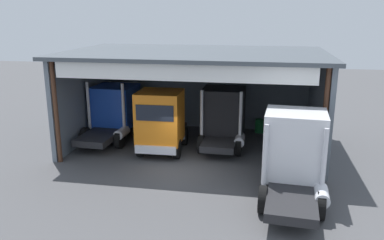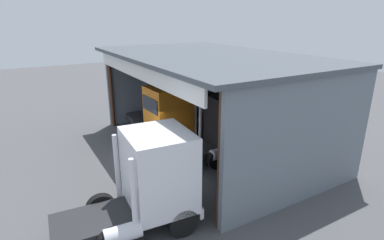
{
  "view_description": "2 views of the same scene",
  "coord_description": "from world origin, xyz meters",
  "px_view_note": "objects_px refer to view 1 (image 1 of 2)",
  "views": [
    {
      "loc": [
        3.77,
        -17.81,
        7.61
      ],
      "look_at": [
        0.0,
        2.84,
        1.87
      ],
      "focal_mm": 36.87,
      "sensor_mm": 36.0,
      "label": 1
    },
    {
      "loc": [
        14.46,
        -5.61,
        7.47
      ],
      "look_at": [
        0.0,
        2.84,
        1.87
      ],
      "focal_mm": 28.93,
      "sensor_mm": 36.0,
      "label": 2
    }
  ],
  "objects_px": {
    "truck_blue_center_bay": "(114,111)",
    "truck_white_center_left_bay": "(294,155)",
    "truck_orange_yard_outside": "(161,121)",
    "tool_cart": "(274,126)",
    "truck_black_right_bay": "(223,117)",
    "oil_drum": "(260,126)"
  },
  "relations": [
    {
      "from": "tool_cart",
      "to": "truck_white_center_left_bay",
      "type": "bearing_deg",
      "value": -86.23
    },
    {
      "from": "truck_orange_yard_outside",
      "to": "truck_white_center_left_bay",
      "type": "xyz_separation_m",
      "value": [
        6.85,
        -4.33,
        0.04
      ]
    },
    {
      "from": "truck_white_center_left_bay",
      "to": "tool_cart",
      "type": "distance_m",
      "value": 9.29
    },
    {
      "from": "truck_blue_center_bay",
      "to": "tool_cart",
      "type": "xyz_separation_m",
      "value": [
        9.82,
        2.72,
        -1.22
      ]
    },
    {
      "from": "truck_orange_yard_outside",
      "to": "truck_blue_center_bay",
      "type": "bearing_deg",
      "value": -32.24
    },
    {
      "from": "truck_black_right_bay",
      "to": "oil_drum",
      "type": "height_order",
      "value": "truck_black_right_bay"
    },
    {
      "from": "truck_orange_yard_outside",
      "to": "truck_white_center_left_bay",
      "type": "bearing_deg",
      "value": 146.19
    },
    {
      "from": "truck_blue_center_bay",
      "to": "tool_cart",
      "type": "distance_m",
      "value": 10.26
    },
    {
      "from": "truck_orange_yard_outside",
      "to": "truck_white_center_left_bay",
      "type": "height_order",
      "value": "truck_white_center_left_bay"
    },
    {
      "from": "truck_white_center_left_bay",
      "to": "truck_black_right_bay",
      "type": "bearing_deg",
      "value": 124.72
    },
    {
      "from": "truck_orange_yard_outside",
      "to": "oil_drum",
      "type": "distance_m",
      "value": 7.41
    },
    {
      "from": "truck_blue_center_bay",
      "to": "truck_white_center_left_bay",
      "type": "xyz_separation_m",
      "value": [
        10.42,
        -6.45,
        0.18
      ]
    },
    {
      "from": "truck_orange_yard_outside",
      "to": "truck_black_right_bay",
      "type": "distance_m",
      "value": 3.69
    },
    {
      "from": "truck_blue_center_bay",
      "to": "tool_cart",
      "type": "relative_size",
      "value": 5.41
    },
    {
      "from": "truck_blue_center_bay",
      "to": "oil_drum",
      "type": "distance_m",
      "value": 9.43
    },
    {
      "from": "truck_blue_center_bay",
      "to": "truck_orange_yard_outside",
      "type": "xyz_separation_m",
      "value": [
        3.58,
        -2.12,
        0.14
      ]
    },
    {
      "from": "truck_black_right_bay",
      "to": "oil_drum",
      "type": "distance_m",
      "value": 4.07
    },
    {
      "from": "truck_black_right_bay",
      "to": "truck_white_center_left_bay",
      "type": "height_order",
      "value": "truck_white_center_left_bay"
    },
    {
      "from": "truck_blue_center_bay",
      "to": "truck_black_right_bay",
      "type": "relative_size",
      "value": 1.26
    },
    {
      "from": "truck_black_right_bay",
      "to": "tool_cart",
      "type": "distance_m",
      "value": 4.51
    },
    {
      "from": "truck_orange_yard_outside",
      "to": "tool_cart",
      "type": "distance_m",
      "value": 8.02
    },
    {
      "from": "truck_blue_center_bay",
      "to": "tool_cart",
      "type": "bearing_deg",
      "value": 18.13
    }
  ]
}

